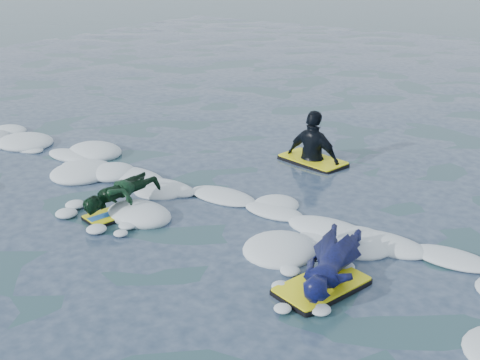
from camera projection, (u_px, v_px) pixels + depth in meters
ground at (130, 232)px, 8.54m from camera, size 120.00×120.00×0.00m
foam_band at (176, 207)px, 9.34m from camera, size 12.00×3.10×0.30m
prone_woman_unit at (331, 265)px, 7.23m from camera, size 0.98×1.82×0.45m
prone_child_unit at (121, 197)px, 9.06m from camera, size 0.79×1.34×0.50m
waiting_rider_unit at (313, 159)px, 11.13m from camera, size 1.36×0.94×1.85m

